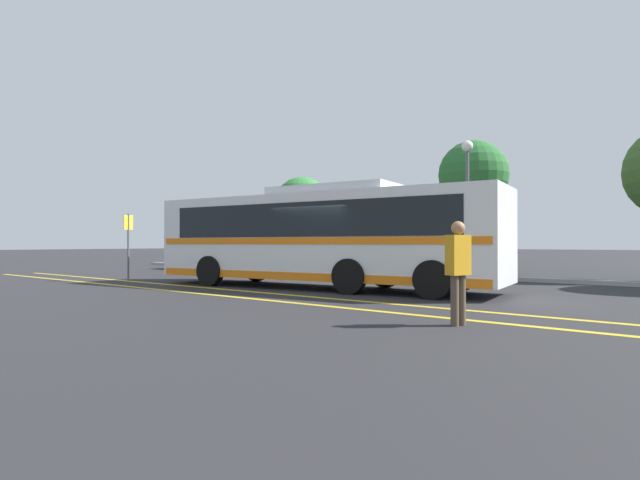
{
  "coord_description": "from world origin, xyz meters",
  "views": [
    {
      "loc": [
        9.34,
        -12.19,
        1.42
      ],
      "look_at": [
        -0.49,
        0.22,
        1.53
      ],
      "focal_mm": 28.0,
      "sensor_mm": 36.0,
      "label": 1
    }
  ],
  "objects_px": {
    "transit_bus": "(320,235)",
    "parked_car_0": "(207,256)",
    "pedestrian_0": "(458,266)",
    "tree_0": "(473,175)",
    "tree_2": "(302,205)",
    "street_lamp": "(467,182)",
    "parked_car_1": "(304,258)",
    "bus_stop_sign": "(128,239)"
  },
  "relations": [
    {
      "from": "parked_car_0",
      "to": "tree_0",
      "type": "relative_size",
      "value": 0.77
    },
    {
      "from": "pedestrian_0",
      "to": "tree_0",
      "type": "xyz_separation_m",
      "value": [
        -5.57,
        15.02,
        3.64
      ]
    },
    {
      "from": "pedestrian_0",
      "to": "parked_car_1",
      "type": "bearing_deg",
      "value": 70.74
    },
    {
      "from": "parked_car_0",
      "to": "parked_car_1",
      "type": "distance_m",
      "value": 6.98
    },
    {
      "from": "pedestrian_0",
      "to": "parked_car_0",
      "type": "bearing_deg",
      "value": 83.02
    },
    {
      "from": "transit_bus",
      "to": "parked_car_1",
      "type": "distance_m",
      "value": 6.91
    },
    {
      "from": "parked_car_1",
      "to": "tree_2",
      "type": "xyz_separation_m",
      "value": [
        -5.71,
        6.57,
        3.07
      ]
    },
    {
      "from": "street_lamp",
      "to": "tree_0",
      "type": "distance_m",
      "value": 3.69
    },
    {
      "from": "tree_2",
      "to": "bus_stop_sign",
      "type": "bearing_deg",
      "value": -77.72
    },
    {
      "from": "street_lamp",
      "to": "parked_car_0",
      "type": "bearing_deg",
      "value": -169.98
    },
    {
      "from": "parked_car_0",
      "to": "parked_car_1",
      "type": "relative_size",
      "value": 0.98
    },
    {
      "from": "parked_car_1",
      "to": "transit_bus",
      "type": "bearing_deg",
      "value": 47.99
    },
    {
      "from": "tree_0",
      "to": "parked_car_1",
      "type": "bearing_deg",
      "value": -133.22
    },
    {
      "from": "transit_bus",
      "to": "pedestrian_0",
      "type": "relative_size",
      "value": 6.6
    },
    {
      "from": "parked_car_1",
      "to": "street_lamp",
      "type": "distance_m",
      "value": 7.83
    },
    {
      "from": "parked_car_0",
      "to": "bus_stop_sign",
      "type": "relative_size",
      "value": 1.92
    },
    {
      "from": "transit_bus",
      "to": "bus_stop_sign",
      "type": "xyz_separation_m",
      "value": [
        -7.58,
        -2.14,
        -0.07
      ]
    },
    {
      "from": "transit_bus",
      "to": "parked_car_0",
      "type": "xyz_separation_m",
      "value": [
        -11.8,
        4.97,
        -0.93
      ]
    },
    {
      "from": "transit_bus",
      "to": "pedestrian_0",
      "type": "distance_m",
      "value": 7.64
    },
    {
      "from": "tree_0",
      "to": "tree_2",
      "type": "relative_size",
      "value": 1.13
    },
    {
      "from": "bus_stop_sign",
      "to": "pedestrian_0",
      "type": "bearing_deg",
      "value": -105.44
    },
    {
      "from": "parked_car_1",
      "to": "pedestrian_0",
      "type": "xyz_separation_m",
      "value": [
        11.17,
        -9.07,
        0.27
      ]
    },
    {
      "from": "tree_2",
      "to": "street_lamp",
      "type": "bearing_deg",
      "value": -18.14
    },
    {
      "from": "transit_bus",
      "to": "pedestrian_0",
      "type": "height_order",
      "value": "transit_bus"
    },
    {
      "from": "transit_bus",
      "to": "parked_car_1",
      "type": "xyz_separation_m",
      "value": [
        -4.82,
        4.87,
        -0.91
      ]
    },
    {
      "from": "pedestrian_0",
      "to": "tree_2",
      "type": "xyz_separation_m",
      "value": [
        -16.88,
        15.64,
        2.8
      ]
    },
    {
      "from": "pedestrian_0",
      "to": "bus_stop_sign",
      "type": "height_order",
      "value": "bus_stop_sign"
    },
    {
      "from": "tree_0",
      "to": "tree_2",
      "type": "xyz_separation_m",
      "value": [
        -11.31,
        0.62,
        -0.85
      ]
    },
    {
      "from": "bus_stop_sign",
      "to": "street_lamp",
      "type": "bearing_deg",
      "value": -51.81
    },
    {
      "from": "transit_bus",
      "to": "street_lamp",
      "type": "xyz_separation_m",
      "value": [
        1.87,
        7.38,
        2.29
      ]
    },
    {
      "from": "bus_stop_sign",
      "to": "tree_0",
      "type": "relative_size",
      "value": 0.4
    },
    {
      "from": "transit_bus",
      "to": "tree_2",
      "type": "xyz_separation_m",
      "value": [
        -10.53,
        11.45,
        2.16
      ]
    },
    {
      "from": "tree_2",
      "to": "parked_car_1",
      "type": "bearing_deg",
      "value": -49.0
    },
    {
      "from": "street_lamp",
      "to": "tree_0",
      "type": "relative_size",
      "value": 0.89
    },
    {
      "from": "bus_stop_sign",
      "to": "street_lamp",
      "type": "height_order",
      "value": "street_lamp"
    },
    {
      "from": "transit_bus",
      "to": "tree_0",
      "type": "distance_m",
      "value": 11.27
    },
    {
      "from": "transit_bus",
      "to": "parked_car_1",
      "type": "relative_size",
      "value": 2.4
    },
    {
      "from": "parked_car_0",
      "to": "transit_bus",
      "type": "bearing_deg",
      "value": 69.9
    },
    {
      "from": "pedestrian_0",
      "to": "street_lamp",
      "type": "xyz_separation_m",
      "value": [
        -4.48,
        11.58,
        2.92
      ]
    },
    {
      "from": "tree_0",
      "to": "street_lamp",
      "type": "bearing_deg",
      "value": -72.46
    },
    {
      "from": "transit_bus",
      "to": "parked_car_0",
      "type": "relative_size",
      "value": 2.44
    },
    {
      "from": "pedestrian_0",
      "to": "tree_0",
      "type": "bearing_deg",
      "value": 40.15
    }
  ]
}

